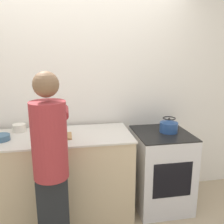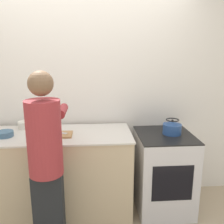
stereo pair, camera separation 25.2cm
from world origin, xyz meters
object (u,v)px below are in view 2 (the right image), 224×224
object	(u,v)px
oven	(163,171)
kettle	(172,128)
bowl_prep	(5,134)
cutting_board	(57,135)
person	(46,158)
knife	(58,133)

from	to	relation	value
oven	kettle	xyz separation A→B (m)	(0.08, 0.01, 0.52)
oven	bowl_prep	xyz separation A→B (m)	(-1.69, -0.06, 0.52)
bowl_prep	cutting_board	bearing A→B (deg)	-1.22
oven	person	world-z (taller)	person
cutting_board	bowl_prep	size ratio (longest dim) A/B	1.80
person	kettle	distance (m)	1.39
person	oven	bearing A→B (deg)	25.01
cutting_board	kettle	world-z (taller)	kettle
cutting_board	kettle	xyz separation A→B (m)	(1.24, 0.08, 0.02)
person	kettle	size ratio (longest dim) A/B	8.06
bowl_prep	kettle	bearing A→B (deg)	2.16
oven	knife	bearing A→B (deg)	-178.26
oven	kettle	size ratio (longest dim) A/B	4.38
oven	cutting_board	bearing A→B (deg)	-176.68
kettle	bowl_prep	size ratio (longest dim) A/B	1.18
kettle	oven	bearing A→B (deg)	-172.28
knife	oven	bearing A→B (deg)	25.35
cutting_board	knife	distance (m)	0.04
oven	person	bearing A→B (deg)	-154.99
oven	bowl_prep	bearing A→B (deg)	-178.09
oven	cutting_board	xyz separation A→B (m)	(-1.17, -0.07, 0.50)
knife	cutting_board	bearing A→B (deg)	-82.76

